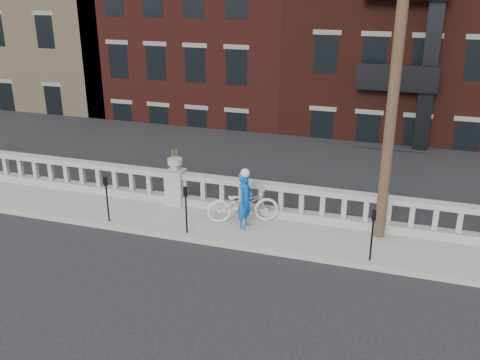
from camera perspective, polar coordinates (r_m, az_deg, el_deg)
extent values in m
plane|color=black|center=(13.84, -13.54, -9.19)|extent=(120.00, 120.00, 0.00)
cube|color=gray|center=(16.12, -8.14, -3.97)|extent=(32.00, 2.20, 0.15)
cube|color=gray|center=(16.82, -6.78, -2.06)|extent=(28.00, 0.34, 0.25)
cube|color=gray|center=(16.51, -6.90, 0.57)|extent=(28.00, 0.34, 0.16)
cube|color=gray|center=(16.66, -6.84, -0.72)|extent=(0.55, 0.55, 1.10)
cylinder|color=gray|center=(16.43, -6.94, 1.39)|extent=(0.24, 0.24, 0.20)
cylinder|color=gray|center=(16.37, -6.96, 1.98)|extent=(0.44, 0.44, 0.18)
cube|color=#605E59|center=(18.31, -5.96, -9.45)|extent=(36.00, 0.50, 5.15)
cube|color=black|center=(38.55, 7.14, 2.59)|extent=(80.00, 44.00, 0.50)
cube|color=#595651|center=(22.65, -6.36, -4.83)|extent=(16.00, 7.00, 4.00)
cube|color=#987F62|center=(39.02, -20.28, 17.11)|extent=(18.00, 16.00, 20.00)
cube|color=#411612|center=(32.19, -1.58, 12.38)|extent=(10.00, 14.00, 14.00)
cube|color=#35140E|center=(30.29, 17.00, 12.39)|extent=(10.00, 14.00, 15.50)
cylinder|color=#422D1E|center=(13.77, 16.51, 13.19)|extent=(0.28, 0.28, 10.00)
cylinder|color=black|center=(15.80, -13.94, -2.45)|extent=(0.05, 0.05, 1.10)
cube|color=black|center=(15.55, -14.16, -0.15)|extent=(0.10, 0.08, 0.26)
cube|color=black|center=(15.50, -14.26, -0.07)|extent=(0.06, 0.01, 0.08)
cylinder|color=black|center=(14.72, -5.75, -3.69)|extent=(0.05, 0.05, 1.10)
cube|color=black|center=(14.45, -5.84, -1.24)|extent=(0.10, 0.08, 0.26)
cube|color=black|center=(14.40, -5.92, -1.15)|extent=(0.06, 0.01, 0.08)
cylinder|color=black|center=(13.67, 13.85, -6.28)|extent=(0.05, 0.05, 1.10)
cube|color=black|center=(13.38, 14.10, -3.68)|extent=(0.10, 0.08, 0.26)
cube|color=black|center=(13.32, 14.10, -3.60)|extent=(0.06, 0.01, 0.08)
imported|color=silver|center=(15.33, 0.31, -2.57)|extent=(2.18, 1.48, 1.08)
imported|color=blue|center=(14.86, 0.55, -2.18)|extent=(0.49, 0.66, 1.65)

